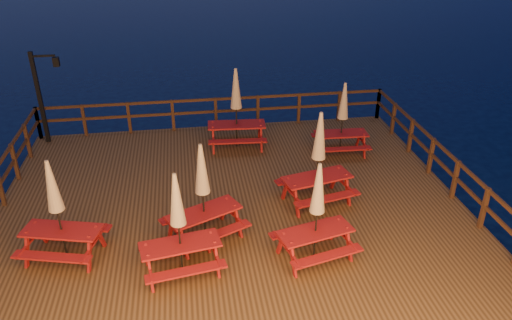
% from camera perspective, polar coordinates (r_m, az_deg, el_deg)
% --- Properties ---
extents(ground, '(500.00, 500.00, 0.00)m').
position_cam_1_polar(ground, '(13.44, -2.85, -6.14)').
color(ground, black).
rests_on(ground, ground).
extents(deck, '(12.00, 10.00, 0.40)m').
position_cam_1_polar(deck, '(13.33, -2.87, -5.43)').
color(deck, '#402A14').
rests_on(deck, ground).
extents(deck_piles, '(11.44, 9.44, 1.40)m').
position_cam_1_polar(deck_piles, '(13.61, -2.82, -7.20)').
color(deck_piles, '#382611').
rests_on(deck_piles, ground).
extents(railing, '(11.80, 9.75, 1.10)m').
position_cam_1_polar(railing, '(14.40, -3.70, 1.62)').
color(railing, '#382611').
rests_on(railing, deck).
extents(lamp_post, '(0.85, 0.18, 3.00)m').
position_cam_1_polar(lamp_post, '(17.12, -23.15, 7.45)').
color(lamp_post, black).
rests_on(lamp_post, deck).
extents(picnic_table_0, '(2.06, 1.83, 2.53)m').
position_cam_1_polar(picnic_table_0, '(12.62, 7.15, 0.30)').
color(picnic_table_0, maroon).
rests_on(picnic_table_0, deck).
extents(picnic_table_1, '(1.87, 1.63, 2.38)m').
position_cam_1_polar(picnic_table_1, '(10.32, -8.86, -7.11)').
color(picnic_table_1, maroon).
rests_on(picnic_table_1, deck).
extents(picnic_table_2, '(1.66, 1.39, 2.30)m').
position_cam_1_polar(picnic_table_2, '(15.39, 9.86, 4.78)').
color(picnic_table_2, maroon).
rests_on(picnic_table_2, deck).
extents(picnic_table_3, '(1.92, 1.72, 2.35)m').
position_cam_1_polar(picnic_table_3, '(10.68, 6.97, -5.77)').
color(picnic_table_3, maroon).
rests_on(picnic_table_3, deck).
extents(picnic_table_4, '(1.90, 1.60, 2.58)m').
position_cam_1_polar(picnic_table_4, '(15.58, -2.27, 6.05)').
color(picnic_table_4, maroon).
rests_on(picnic_table_4, deck).
extents(picnic_table_5, '(2.14, 2.00, 2.43)m').
position_cam_1_polar(picnic_table_5, '(11.24, -6.10, -3.59)').
color(picnic_table_5, maroon).
rests_on(picnic_table_5, deck).
extents(picnic_table_6, '(1.98, 1.77, 2.41)m').
position_cam_1_polar(picnic_table_6, '(11.40, -21.81, -5.22)').
color(picnic_table_6, maroon).
rests_on(picnic_table_6, deck).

